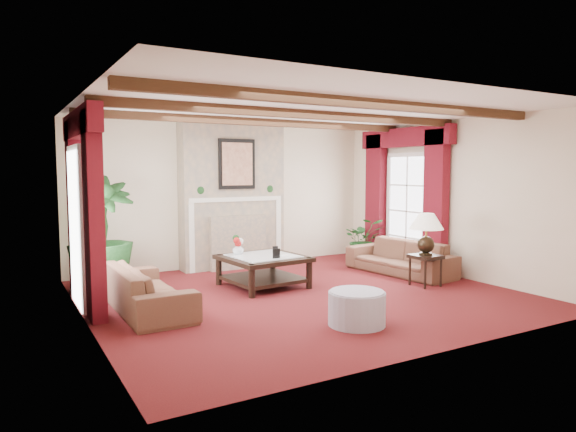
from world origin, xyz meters
TOP-DOWN VIEW (x-y plane):
  - floor at (0.00, 0.00)m, footprint 6.00×6.00m
  - ceiling at (0.00, 0.00)m, footprint 6.00×6.00m
  - back_wall at (0.00, 2.75)m, footprint 6.00×0.02m
  - left_wall at (-3.00, 0.00)m, footprint 0.02×5.50m
  - right_wall at (3.00, 0.00)m, footprint 0.02×5.50m
  - ceiling_beams at (0.00, 0.00)m, footprint 6.00×3.00m
  - fireplace at (0.00, 2.55)m, footprint 2.00×0.52m
  - french_door_left at (-2.97, 1.00)m, footprint 0.10×1.10m
  - french_door_right at (2.97, 1.00)m, footprint 0.10×1.10m
  - curtains_left at (-2.86, 1.00)m, footprint 0.20×2.40m
  - curtains_right at (2.86, 1.00)m, footprint 0.20×2.40m
  - sofa_left at (-2.21, 0.30)m, footprint 2.00×0.63m
  - sofa_right at (2.33, 0.47)m, footprint 2.14×1.05m
  - potted_palm at (-2.51, 1.87)m, footprint 1.45×2.02m
  - small_plant at (2.56, 1.82)m, footprint 1.51×1.53m
  - coffee_table at (-0.26, 0.77)m, footprint 1.29×1.29m
  - side_table at (2.01, -0.46)m, footprint 0.49×0.49m
  - ottoman at (-0.21, -1.58)m, footprint 0.68×0.68m
  - table_lamp at (2.01, -0.46)m, footprint 0.54×0.54m
  - flower_vase at (-0.54, 1.10)m, footprint 0.24×0.24m
  - book at (-0.01, 0.49)m, footprint 0.21×0.13m
  - photo_frame_a at (-0.20, 0.44)m, footprint 0.12×0.03m
  - photo_frame_b at (0.04, 0.92)m, footprint 0.09×0.03m

SIDE VIEW (x-z plane):
  - floor at x=0.00m, z-range 0.00..0.00m
  - ottoman at x=-0.21m, z-range 0.00..0.40m
  - coffee_table at x=-0.26m, z-range 0.00..0.49m
  - side_table at x=2.01m, z-range 0.00..0.50m
  - small_plant at x=2.56m, z-range 0.00..0.69m
  - sofa_left at x=-2.21m, z-range 0.00..0.78m
  - sofa_right at x=2.33m, z-range 0.00..0.78m
  - potted_palm at x=-2.51m, z-range 0.00..0.98m
  - photo_frame_b at x=0.04m, z-range 0.49..0.60m
  - photo_frame_a at x=-0.20m, z-range 0.49..0.65m
  - flower_vase at x=-0.54m, z-range 0.49..0.67m
  - book at x=-0.01m, z-range 0.49..0.76m
  - table_lamp at x=2.01m, z-range 0.50..1.18m
  - back_wall at x=0.00m, z-range 0.00..2.70m
  - left_wall at x=-3.00m, z-range 0.00..2.70m
  - right_wall at x=3.00m, z-range 0.00..2.70m
  - french_door_left at x=-2.97m, z-range 1.05..3.21m
  - french_door_right at x=2.97m, z-range 1.05..3.21m
  - curtains_left at x=-2.86m, z-range 1.28..3.83m
  - curtains_right at x=2.86m, z-range 1.28..3.83m
  - ceiling_beams at x=0.00m, z-range 2.58..2.70m
  - ceiling at x=0.00m, z-range 2.70..2.70m
  - fireplace at x=0.00m, z-range 1.35..4.05m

